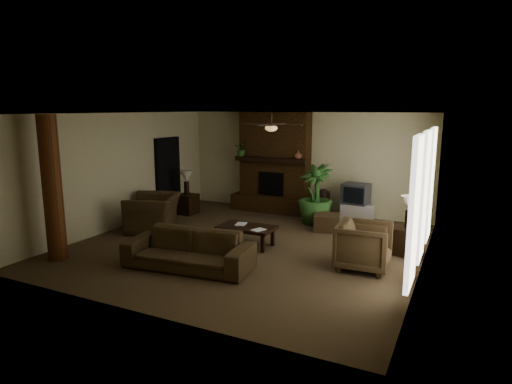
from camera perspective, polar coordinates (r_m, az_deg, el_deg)
The scene contains 23 objects.
room_shell at distance 9.18m, azimuth -1.10°, elevation 1.41°, with size 7.00×7.00×7.00m.
fireplace at distance 12.43m, azimuth 2.40°, elevation 2.77°, with size 2.40×0.70×2.80m.
windows at distance 8.43m, azimuth 20.94°, elevation -0.51°, with size 0.08×3.65×2.35m.
log_column at distance 9.19m, azimuth -24.98°, elevation 0.40°, with size 0.36×0.36×2.80m, color brown.
doorway at distance 12.57m, azimuth -11.37°, elevation 2.17°, with size 0.10×1.00×2.10m, color black.
ceiling_fan at distance 9.16m, azimuth 2.00°, elevation 8.50°, with size 1.35×1.35×0.37m.
sofa at distance 8.19m, azimuth -8.81°, elevation -6.66°, with size 2.36×0.69×0.92m, color #41301B.
armchair_left at distance 10.84m, azimuth -13.23°, elevation -1.89°, with size 1.30×0.84×1.13m, color #41301B.
armchair_right at distance 8.27m, azimuth 13.88°, elevation -6.55°, with size 0.93×0.87×0.95m, color #41301B.
coffee_table at distance 9.38m, azimuth -1.24°, elevation -4.81°, with size 1.20×0.70×0.43m.
ottoman at distance 10.71m, azimuth 9.19°, elevation -3.91°, with size 0.60×0.60×0.40m, color #41301B.
tv_stand at distance 11.59m, azimuth 12.85°, elevation -2.65°, with size 0.85×0.50×0.50m, color silver.
tv at distance 11.45m, azimuth 12.85°, elevation -0.21°, with size 0.71×0.61×0.52m.
floor_vase at distance 11.98m, azimuth 8.79°, elevation -1.18°, with size 0.34×0.34×0.77m.
floor_plant at distance 11.23m, azimuth 7.71°, elevation -1.99°, with size 0.85×1.52×0.85m, color #305E25.
side_table_left at distance 12.35m, azimuth -8.91°, elevation -1.56°, with size 0.50×0.50×0.55m, color black.
lamp_left at distance 12.27m, azimuth -9.05°, elevation 1.81°, with size 0.38×0.38×0.65m.
side_table_right at distance 9.35m, azimuth 19.04°, elevation -6.10°, with size 0.50×0.50×0.55m, color black.
lamp_right at distance 9.21m, azimuth 19.35°, elevation -1.70°, with size 0.46×0.46×0.65m.
mantel_plant at distance 12.49m, azimuth -1.85°, elevation 5.44°, with size 0.38×0.42×0.33m, color #305E25.
mantel_vase at distance 11.83m, azimuth 5.49°, elevation 4.83°, with size 0.22×0.23×0.22m, color brown.
book_a at distance 9.46m, azimuth -2.61°, elevation -3.41°, with size 0.22×0.03×0.29m, color #999999.
book_b at distance 9.08m, azimuth -0.16°, elevation -4.02°, with size 0.21×0.02×0.29m, color #999999.
Camera 1 is at (4.13, -8.05, 2.92)m, focal length 30.74 mm.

